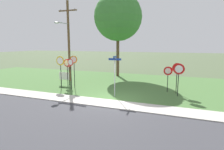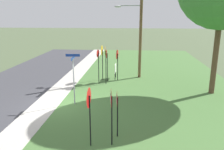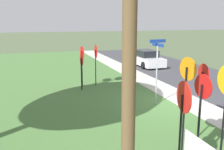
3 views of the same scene
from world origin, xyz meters
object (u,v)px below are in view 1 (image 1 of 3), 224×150
yield_sign_near_left (179,72)px  utility_pole (68,38)px  yield_sign_near_right (177,71)px  stop_sign_near_right (69,66)px  yield_sign_far_left (168,73)px  stop_sign_near_left (67,67)px  oak_tree_left (118,17)px  stop_sign_far_left (60,65)px  street_name_post (115,73)px  notice_board (64,77)px  stop_sign_far_right (71,68)px  stop_sign_far_center (74,65)px

yield_sign_near_left → utility_pole: 11.42m
yield_sign_near_right → stop_sign_near_right: bearing=175.1°
yield_sign_far_left → stop_sign_near_left: bearing=-176.7°
stop_sign_near_right → yield_sign_far_left: size_ratio=1.19×
oak_tree_left → stop_sign_far_left: bearing=-108.3°
street_name_post → oak_tree_left: size_ratio=0.31×
notice_board → yield_sign_far_left: bearing=4.6°
stop_sign_far_left → oak_tree_left: bearing=73.0°
stop_sign_far_right → utility_pole: utility_pole is taller
street_name_post → notice_board: street_name_post is taller
street_name_post → utility_pole: utility_pole is taller
yield_sign_near_right → stop_sign_far_right: bearing=-175.6°
utility_pole → notice_board: (0.68, -1.85, -3.61)m
stop_sign_far_left → street_name_post: bearing=-8.5°
yield_sign_near_left → notice_board: yield_sign_near_left is taller
street_name_post → oak_tree_left: 10.66m
stop_sign_far_right → street_name_post: bearing=-1.5°
stop_sign_near_right → stop_sign_far_left: bearing=-83.1°
yield_sign_near_left → stop_sign_near_right: bearing=179.2°
stop_sign_far_right → yield_sign_far_left: stop_sign_far_right is taller
stop_sign_far_left → yield_sign_near_left: size_ratio=1.14×
stop_sign_far_center → yield_sign_near_left: (8.72, 0.38, -0.20)m
utility_pole → notice_board: 4.12m
stop_sign_far_right → stop_sign_far_left: bearing=-178.0°
stop_sign_far_right → notice_board: stop_sign_far_right is taller
stop_sign_near_right → notice_board: size_ratio=2.00×
stop_sign_near_left → notice_board: size_ratio=2.04×
stop_sign_far_right → yield_sign_near_left: size_ratio=1.07×
utility_pole → stop_sign_near_right: bearing=-56.5°
stop_sign_far_center → oak_tree_left: bearing=71.5°
stop_sign_far_center → street_name_post: bearing=-24.6°
stop_sign_far_center → notice_board: bearing=149.9°
yield_sign_far_left → utility_pole: utility_pole is taller
street_name_post → yield_sign_near_right: bearing=28.1°
utility_pole → stop_sign_far_center: bearing=-48.5°
stop_sign_near_right → utility_pole: (-1.10, 1.67, 2.62)m
stop_sign_far_center → stop_sign_near_left: bearing=170.8°
oak_tree_left → yield_sign_near_left: bearing=-44.5°
stop_sign_far_center → stop_sign_far_right: bearing=-94.5°
stop_sign_near_right → yield_sign_far_left: bearing=12.0°
stop_sign_far_left → stop_sign_far_center: stop_sign_far_center is taller
street_name_post → yield_sign_near_left: bearing=18.3°
stop_sign_far_left → stop_sign_far_center: size_ratio=0.99×
yield_sign_near_left → street_name_post: bearing=-156.7°
stop_sign_far_right → stop_sign_near_right: bearing=138.4°
yield_sign_far_left → stop_sign_near_right: bearing=177.9°
stop_sign_far_right → utility_pole: size_ratio=0.32×
yield_sign_near_right → street_name_post: 4.98m
stop_sign_far_center → street_name_post: (4.33, -1.36, -0.26)m
stop_sign_far_center → yield_sign_near_right: size_ratio=1.19×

